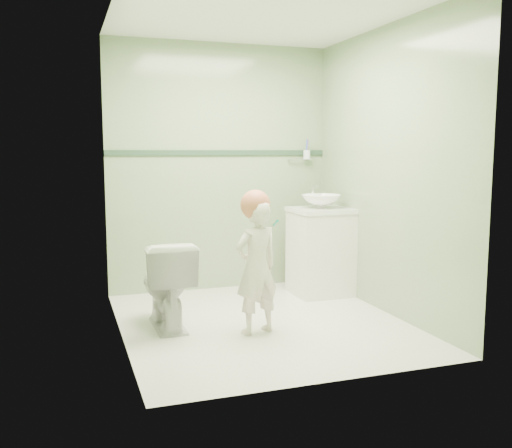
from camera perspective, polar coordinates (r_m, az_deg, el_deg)
name	(u,v)px	position (r m, az deg, el deg)	size (l,w,h in m)	color
ground	(262,322)	(4.64, 0.61, -9.83)	(2.50, 2.50, 0.00)	silver
room_shell	(262,173)	(4.43, 0.63, 5.16)	(2.50, 2.54, 2.40)	#86A373
trim_stripe	(220,153)	(5.61, -3.62, 7.14)	(2.20, 0.02, 0.05)	#2A4531
vanity	(320,253)	(5.49, 6.46, -2.88)	(0.52, 0.50, 0.80)	white
counter	(321,210)	(5.43, 6.53, 1.39)	(0.54, 0.52, 0.04)	white
basin	(321,201)	(5.42, 6.54, 2.27)	(0.37, 0.37, 0.13)	white
faucet	(313,192)	(5.58, 5.74, 3.25)	(0.03, 0.13, 0.18)	silver
cup_holder	(306,155)	(5.86, 5.04, 6.94)	(0.26, 0.07, 0.21)	silver
toilet	(166,284)	(4.50, -8.97, -5.91)	(0.39, 0.68, 0.69)	white
toddler	(256,267)	(4.26, 0.04, -4.38)	(0.37, 0.24, 1.01)	beige
hair_cap	(255,205)	(4.22, -0.07, 1.94)	(0.22, 0.22, 0.22)	#BB6645
teal_toothbrush	(275,222)	(4.15, 1.87, 0.17)	(0.10, 0.14, 0.08)	#078F79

